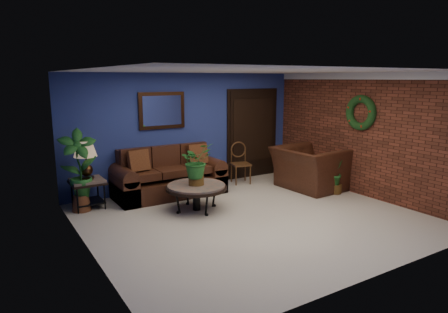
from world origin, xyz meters
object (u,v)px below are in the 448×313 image
table_lamp (85,155)px  coffee_table (196,188)px  side_chair (240,160)px  end_table (88,186)px  sofa (168,179)px  armchair (309,168)px

table_lamp → coffee_table: bearing=-35.0°
coffee_table → table_lamp: bearing=145.0°
side_chair → coffee_table: bearing=-130.5°
end_table → coffee_table: bearing=-35.0°
end_table → table_lamp: (0.00, -0.00, 0.58)m
sofa → table_lamp: size_ratio=3.24×
table_lamp → armchair: 4.63m
sofa → end_table: size_ratio=3.71×
table_lamp → side_chair: bearing=1.1°
side_chair → end_table: bearing=-164.0°
sofa → end_table: 1.63m
coffee_table → armchair: armchair is taller
end_table → side_chair: size_ratio=0.64×
end_table → side_chair: bearing=1.1°
end_table → armchair: 4.60m
coffee_table → sofa: bearing=91.6°
end_table → table_lamp: table_lamp is taller
side_chair → armchair: (1.00, -1.24, -0.08)m
coffee_table → armchair: size_ratio=0.80×
coffee_table → side_chair: (1.79, 1.23, 0.11)m
end_table → table_lamp: 0.58m
armchair → coffee_table: bearing=87.5°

